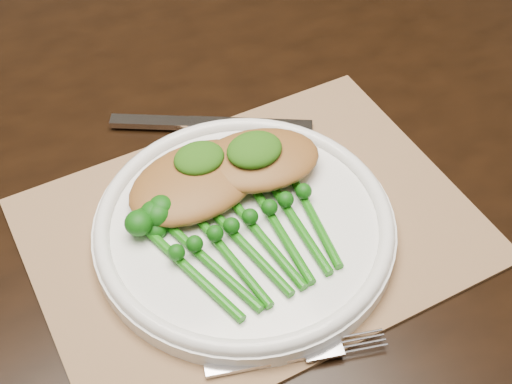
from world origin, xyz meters
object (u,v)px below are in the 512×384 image
dinner_plate (244,225)px  broccolini_bundle (253,241)px  dining_table (202,345)px  chicken_fillet_left (196,181)px  placemat (253,229)px

dinner_plate → broccolini_bundle: 0.03m
dining_table → dinner_plate: (0.02, -0.11, 0.39)m
dinner_plate → broccolini_bundle: (-0.00, -0.03, 0.01)m
chicken_fillet_left → dining_table: bearing=74.1°
dining_table → placemat: size_ratio=4.14×
placemat → chicken_fillet_left: chicken_fillet_left is taller
dining_table → chicken_fillet_left: bearing=-87.8°
chicken_fillet_left → placemat: bearing=-67.7°
placemat → dinner_plate: 0.02m
dining_table → dinner_plate: dinner_plate is taller
dinner_plate → broccolini_bundle: size_ratio=1.59×
dining_table → placemat: placemat is taller
dining_table → placemat: (0.03, -0.11, 0.37)m
placemat → broccolini_bundle: broccolini_bundle is taller
dining_table → broccolini_bundle: bearing=-75.9°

